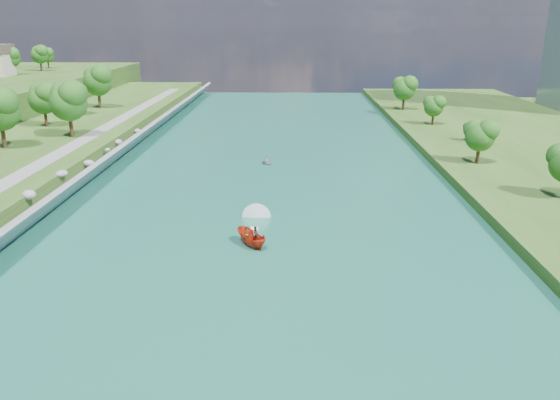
{
  "coord_description": "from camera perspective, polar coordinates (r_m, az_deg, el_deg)",
  "views": [
    {
      "loc": [
        4.17,
        -48.69,
        23.12
      ],
      "look_at": [
        2.55,
        14.32,
        2.5
      ],
      "focal_mm": 35.0,
      "sensor_mm": 36.0,
      "label": 1
    }
  ],
  "objects": [
    {
      "name": "river_water",
      "position": [
        72.59,
        -1.89,
        -0.43
      ],
      "size": [
        55.0,
        240.0,
        0.1
      ],
      "primitive_type": "cube",
      "color": "#185E4E",
      "rests_on": "ground"
    },
    {
      "name": "motorboat",
      "position": [
        60.03,
        -2.97,
        -3.63
      ],
      "size": [
        4.18,
        19.2,
        2.21
      ],
      "rotation": [
        0.0,
        0.0,
        3.77
      ],
      "color": "red",
      "rests_on": "river_water"
    },
    {
      "name": "ground",
      "position": [
        54.07,
        -3.11,
        -7.23
      ],
      "size": [
        260.0,
        260.0,
        0.0
      ],
      "primitive_type": "plane",
      "color": "#2D5119",
      "rests_on": "ground"
    },
    {
      "name": "raft",
      "position": [
        92.99,
        -1.38,
        3.99
      ],
      "size": [
        2.8,
        3.13,
        1.49
      ],
      "rotation": [
        0.0,
        0.0,
        0.46
      ],
      "color": "gray",
      "rests_on": "river_water"
    },
    {
      "name": "riverside_path",
      "position": [
        80.29,
        -25.77,
        2.17
      ],
      "size": [
        3.0,
        200.0,
        0.1
      ],
      "primitive_type": "cube",
      "color": "gray",
      "rests_on": "berm_west"
    },
    {
      "name": "trees_east",
      "position": [
        77.32,
        25.57,
        3.63
      ],
      "size": [
        16.49,
        140.29,
        10.44
      ],
      "color": "#194E14",
      "rests_on": "berm_east"
    },
    {
      "name": "riprap_bank",
      "position": [
        76.79,
        -21.61,
        0.69
      ],
      "size": [
        4.72,
        236.0,
        4.53
      ],
      "color": "slate",
      "rests_on": "ground"
    }
  ]
}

